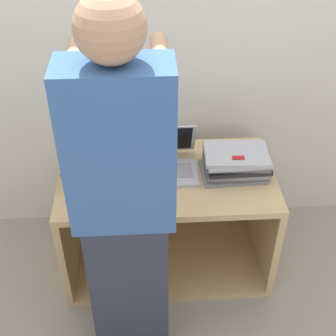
{
  "coord_description": "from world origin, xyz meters",
  "views": [
    {
      "loc": [
        -0.11,
        -1.57,
        2.15
      ],
      "look_at": [
        0.0,
        0.22,
        0.76
      ],
      "focal_mm": 50.0,
      "sensor_mm": 36.0,
      "label": 1
    }
  ],
  "objects_px": {
    "laptop_stack_left": "(98,168)",
    "person": "(124,209)",
    "laptop_stack_right": "(236,163)",
    "laptop_open": "(166,162)"
  },
  "relations": [
    {
      "from": "laptop_stack_left",
      "to": "person",
      "type": "relative_size",
      "value": 0.2
    },
    {
      "from": "laptop_stack_left",
      "to": "laptop_stack_right",
      "type": "relative_size",
      "value": 0.99
    },
    {
      "from": "laptop_open",
      "to": "laptop_stack_right",
      "type": "relative_size",
      "value": 0.92
    },
    {
      "from": "person",
      "to": "laptop_stack_right",
      "type": "bearing_deg",
      "value": 42.6
    },
    {
      "from": "laptop_stack_left",
      "to": "laptop_stack_right",
      "type": "bearing_deg",
      "value": -0.38
    },
    {
      "from": "laptop_stack_left",
      "to": "person",
      "type": "bearing_deg",
      "value": -73.64
    },
    {
      "from": "laptop_open",
      "to": "laptop_stack_left",
      "type": "relative_size",
      "value": 0.93
    },
    {
      "from": "laptop_stack_right",
      "to": "laptop_stack_left",
      "type": "bearing_deg",
      "value": 179.62
    },
    {
      "from": "laptop_stack_right",
      "to": "person",
      "type": "xyz_separation_m",
      "value": [
        -0.55,
        -0.51,
        0.18
      ]
    },
    {
      "from": "laptop_open",
      "to": "laptop_stack_left",
      "type": "height_order",
      "value": "laptop_open"
    }
  ]
}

